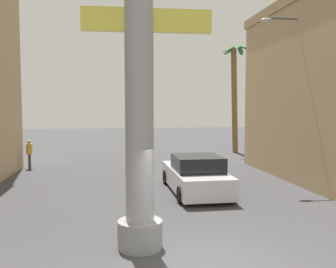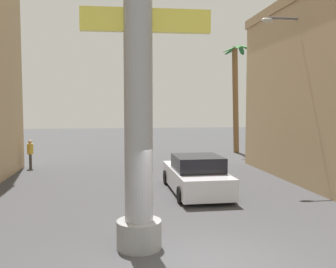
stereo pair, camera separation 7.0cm
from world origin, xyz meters
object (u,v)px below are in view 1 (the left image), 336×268
palm_tree_far_right (235,90)px  pedestrian_far_left (29,152)px  street_lamp (308,83)px  neon_sign_pole (139,26)px  car_lead (196,175)px

palm_tree_far_right → pedestrian_far_left: 15.42m
palm_tree_far_right → street_lamp: bearing=-92.3°
neon_sign_pole → palm_tree_far_right: (8.57, 18.27, -0.64)m
palm_tree_far_right → pedestrian_far_left: bearing=-158.7°
car_lead → palm_tree_far_right: size_ratio=0.62×
street_lamp → pedestrian_far_left: street_lamp is taller
neon_sign_pole → pedestrian_far_left: bearing=112.6°
palm_tree_far_right → pedestrian_far_left: palm_tree_far_right is taller
street_lamp → neon_sign_pole: bearing=-140.0°
neon_sign_pole → pedestrian_far_left: 14.63m
palm_tree_far_right → car_lead: bearing=-115.1°
pedestrian_far_left → palm_tree_far_right: bearing=21.3°
neon_sign_pole → street_lamp: 10.61m
car_lead → pedestrian_far_left: pedestrian_far_left is taller
pedestrian_far_left → neon_sign_pole: bearing=-67.4°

